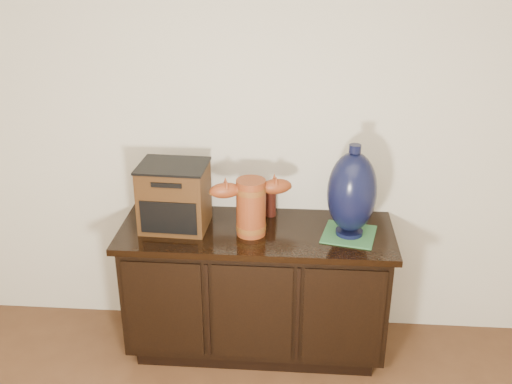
# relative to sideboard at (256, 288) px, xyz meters

# --- Properties ---
(sideboard) EXTENTS (1.46, 0.56, 0.75)m
(sideboard) POSITION_rel_sideboard_xyz_m (0.00, 0.00, 0.00)
(sideboard) COLOR black
(sideboard) RESTS_ON ground
(terracotta_vessel) EXTENTS (0.43, 0.19, 0.30)m
(terracotta_vessel) POSITION_rel_sideboard_xyz_m (-0.02, -0.04, 0.54)
(terracotta_vessel) COLOR #8F3D1A
(terracotta_vessel) RESTS_ON sideboard
(tv_radio) EXTENTS (0.37, 0.30, 0.35)m
(tv_radio) POSITION_rel_sideboard_xyz_m (-0.43, 0.01, 0.54)
(tv_radio) COLOR #3D230F
(tv_radio) RESTS_ON sideboard
(green_mat) EXTENTS (0.31, 0.31, 0.01)m
(green_mat) POSITION_rel_sideboard_xyz_m (0.49, -0.02, 0.37)
(green_mat) COLOR #2F6939
(green_mat) RESTS_ON sideboard
(lamp_base) EXTENTS (0.30, 0.30, 0.49)m
(lamp_base) POSITION_rel_sideboard_xyz_m (0.49, -0.02, 0.61)
(lamp_base) COLOR black
(lamp_base) RESTS_ON green_mat
(spray_can) EXTENTS (0.06, 0.06, 0.18)m
(spray_can) POSITION_rel_sideboard_xyz_m (0.07, 0.18, 0.45)
(spray_can) COLOR #4F160D
(spray_can) RESTS_ON sideboard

